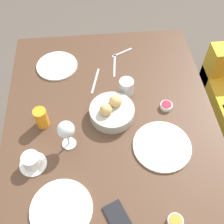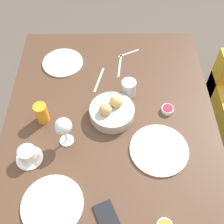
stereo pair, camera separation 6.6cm
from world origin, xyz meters
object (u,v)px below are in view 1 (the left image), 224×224
at_px(bread_basket, 112,111).
at_px(jam_bowl_honey, 175,221).
at_px(wine_glass, 66,130).
at_px(cell_phone, 120,221).
at_px(plate_near_left, 57,66).
at_px(knife_silver, 95,81).
at_px(juice_glass, 41,118).
at_px(plate_far_center, 162,146).
at_px(fork_silver, 115,65).
at_px(water_tumbler, 126,87).
at_px(jam_bowl_berry, 166,106).
at_px(spoon_coffee, 122,52).
at_px(plate_near_right, 61,209).
at_px(coffee_cup, 32,161).

height_order(bread_basket, jam_bowl_honey, bread_basket).
height_order(wine_glass, cell_phone, wine_glass).
bearing_deg(plate_near_left, cell_phone, 16.45).
height_order(jam_bowl_honey, knife_silver, jam_bowl_honey).
xyz_separation_m(plate_near_left, juice_glass, (0.38, -0.06, 0.05)).
xyz_separation_m(plate_far_center, wine_glass, (-0.05, -0.41, 0.11)).
relative_size(juice_glass, jam_bowl_honey, 1.70).
bearing_deg(fork_silver, plate_far_center, 16.58).
xyz_separation_m(plate_far_center, cell_phone, (0.30, -0.22, -0.00)).
bearing_deg(plate_far_center, cell_phone, -36.46).
bearing_deg(water_tumbler, jam_bowl_berry, 58.74).
height_order(juice_glass, wine_glass, wine_glass).
bearing_deg(fork_silver, cell_phone, -4.42).
xyz_separation_m(wine_glass, spoon_coffee, (-0.58, 0.31, -0.11)).
height_order(juice_glass, jam_bowl_honey, juice_glass).
bearing_deg(jam_bowl_honey, jam_bowl_berry, 171.53).
height_order(water_tumbler, wine_glass, wine_glass).
bearing_deg(wine_glass, bread_basket, 124.05).
distance_m(plate_near_right, juice_glass, 0.42).
bearing_deg(fork_silver, spoon_coffee, 151.66).
bearing_deg(coffee_cup, juice_glass, 171.23).
distance_m(plate_near_left, water_tumbler, 0.42).
relative_size(fork_silver, knife_silver, 1.02).
height_order(coffee_cup, jam_bowl_honey, coffee_cup).
relative_size(juice_glass, fork_silver, 0.57).
height_order(bread_basket, wine_glass, wine_glass).
bearing_deg(coffee_cup, jam_bowl_honey, 62.08).
distance_m(water_tumbler, jam_bowl_berry, 0.22).
bearing_deg(jam_bowl_berry, spoon_coffee, -157.82).
distance_m(juice_glass, knife_silver, 0.37).
bearing_deg(bread_basket, cell_phone, -2.02).
bearing_deg(cell_phone, coffee_cup, -128.16).
height_order(fork_silver, spoon_coffee, same).
bearing_deg(coffee_cup, plate_near_left, 171.54).
bearing_deg(jam_bowl_honey, fork_silver, -170.59).
xyz_separation_m(bread_basket, juice_glass, (0.02, -0.33, 0.02)).
bearing_deg(coffee_cup, plate_near_right, 31.01).
bearing_deg(spoon_coffee, water_tumbler, -2.88).
bearing_deg(fork_silver, coffee_cup, -35.49).
bearing_deg(plate_near_right, spoon_coffee, 158.83).
height_order(plate_far_center, coffee_cup, coffee_cup).
height_order(plate_near_right, wine_glass, wine_glass).
xyz_separation_m(juice_glass, cell_phone, (0.47, 0.31, -0.05)).
distance_m(wine_glass, coffee_cup, 0.19).
height_order(bread_basket, plate_near_right, bread_basket).
distance_m(coffee_cup, fork_silver, 0.70).
xyz_separation_m(plate_near_right, fork_silver, (-0.77, 0.28, -0.00)).
bearing_deg(jam_bowl_honey, knife_silver, -161.20).
xyz_separation_m(jam_bowl_berry, knife_silver, (-0.21, -0.34, -0.01)).
xyz_separation_m(plate_near_left, wine_glass, (0.50, 0.07, 0.11)).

